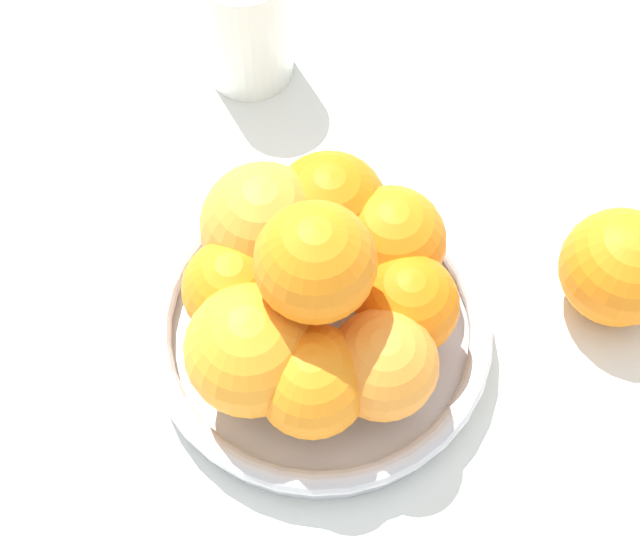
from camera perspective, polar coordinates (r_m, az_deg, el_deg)
The scene contains 5 objects.
ground_plane at distance 0.62m, azimuth -0.00°, elevation -4.43°, with size 4.00×4.00×0.00m, color silver.
fruit_bowl at distance 0.60m, azimuth -0.00°, elevation -3.78°, with size 0.23×0.23×0.03m.
orange_pile at distance 0.55m, azimuth -0.40°, elevation -0.88°, with size 0.19×0.17×0.13m.
stray_orange at distance 0.63m, azimuth 18.63°, elevation 0.23°, with size 0.08×0.08×0.08m, color orange.
drinking_glass at distance 0.72m, azimuth -4.74°, elevation 15.52°, with size 0.07×0.07×0.10m, color silver.
Camera 1 is at (-0.25, -0.06, 0.56)m, focal length 50.00 mm.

